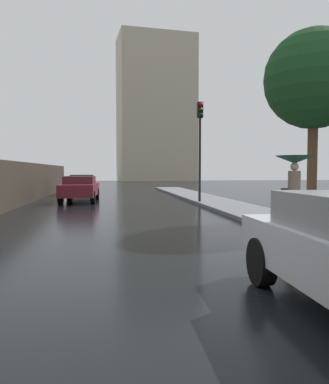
{
  "coord_description": "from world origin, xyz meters",
  "views": [
    {
      "loc": [
        -0.15,
        -4.84,
        1.62
      ],
      "look_at": [
        1.22,
        4.67,
        1.09
      ],
      "focal_mm": 35.57,
      "sensor_mm": 36.0,
      "label": 1
    }
  ],
  "objects_px": {
    "car_maroon_mid_road": "(80,188)",
    "traffic_light": "(200,134)",
    "pedestrian_with_umbrella_near": "(294,169)",
    "car_black_far_ahead": "(82,184)",
    "street_tree_near": "(314,80)"
  },
  "relations": [
    {
      "from": "car_maroon_mid_road",
      "to": "traffic_light",
      "type": "height_order",
      "value": "traffic_light"
    },
    {
      "from": "pedestrian_with_umbrella_near",
      "to": "traffic_light",
      "type": "height_order",
      "value": "traffic_light"
    },
    {
      "from": "car_black_far_ahead",
      "to": "traffic_light",
      "type": "xyz_separation_m",
      "value": [
        6.21,
        -8.17,
        2.72
      ]
    },
    {
      "from": "car_maroon_mid_road",
      "to": "traffic_light",
      "type": "distance_m",
      "value": 6.97
    },
    {
      "from": "pedestrian_with_umbrella_near",
      "to": "street_tree_near",
      "type": "bearing_deg",
      "value": -110.41
    },
    {
      "from": "car_black_far_ahead",
      "to": "street_tree_near",
      "type": "distance_m",
      "value": 16.93
    },
    {
      "from": "car_maroon_mid_road",
      "to": "pedestrian_with_umbrella_near",
      "type": "height_order",
      "value": "pedestrian_with_umbrella_near"
    },
    {
      "from": "car_maroon_mid_road",
      "to": "car_black_far_ahead",
      "type": "bearing_deg",
      "value": -84.87
    },
    {
      "from": "car_black_far_ahead",
      "to": "pedestrian_with_umbrella_near",
      "type": "xyz_separation_m",
      "value": [
        6.89,
        -16.41,
        0.95
      ]
    },
    {
      "from": "pedestrian_with_umbrella_near",
      "to": "traffic_light",
      "type": "bearing_deg",
      "value": -68.21
    },
    {
      "from": "car_maroon_mid_road",
      "to": "pedestrian_with_umbrella_near",
      "type": "distance_m",
      "value": 12.65
    },
    {
      "from": "car_maroon_mid_road",
      "to": "car_black_far_ahead",
      "type": "height_order",
      "value": "car_black_far_ahead"
    },
    {
      "from": "car_maroon_mid_road",
      "to": "street_tree_near",
      "type": "relative_size",
      "value": 0.69
    },
    {
      "from": "car_black_far_ahead",
      "to": "pedestrian_with_umbrella_near",
      "type": "relative_size",
      "value": 2.06
    },
    {
      "from": "street_tree_near",
      "to": "pedestrian_with_umbrella_near",
      "type": "bearing_deg",
      "value": -127.52
    }
  ]
}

